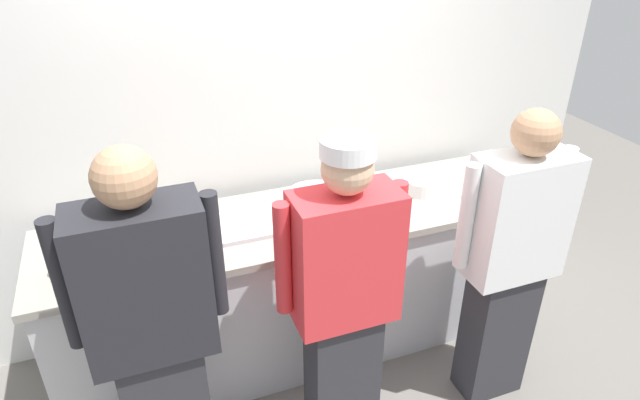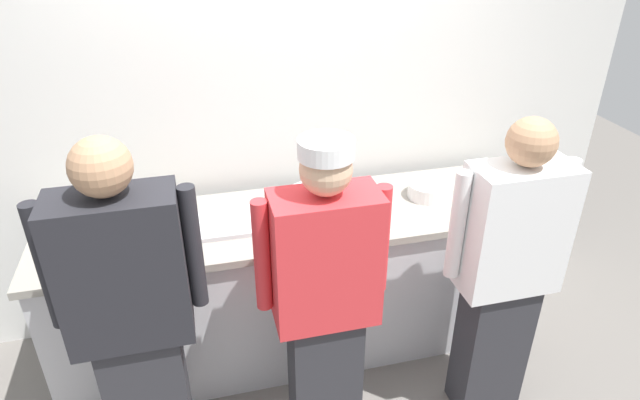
{
  "view_description": "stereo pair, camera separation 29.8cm",
  "coord_description": "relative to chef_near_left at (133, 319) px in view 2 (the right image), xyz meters",
  "views": [
    {
      "loc": [
        -0.79,
        -2.04,
        2.4
      ],
      "look_at": [
        0.13,
        0.41,
        0.96
      ],
      "focal_mm": 30.74,
      "sensor_mm": 36.0,
      "label": 1
    },
    {
      "loc": [
        -0.51,
        -2.12,
        2.4
      ],
      "look_at": [
        0.13,
        0.41,
        0.96
      ],
      "focal_mm": 30.74,
      "sensor_mm": 36.0,
      "label": 2
    }
  ],
  "objects": [
    {
      "name": "squeeze_bottle_secondary",
      "position": [
        1.98,
        0.61,
        0.1
      ],
      "size": [
        0.06,
        0.06,
        0.19
      ],
      "color": "#E5E066",
      "rests_on": "prep_counter"
    },
    {
      "name": "chef_center",
      "position": [
        0.8,
        -0.03,
        -0.03
      ],
      "size": [
        0.59,
        0.24,
        1.62
      ],
      "color": "#2D2D33",
      "rests_on": "ground"
    },
    {
      "name": "chef_near_left",
      "position": [
        0.0,
        0.0,
        0.0
      ],
      "size": [
        0.62,
        0.24,
        1.69
      ],
      "color": "#2D2D33",
      "rests_on": "ground"
    },
    {
      "name": "squeeze_bottle_primary",
      "position": [
        0.14,
        0.78,
        0.09
      ],
      "size": [
        0.06,
        0.06,
        0.19
      ],
      "color": "#E5E066",
      "rests_on": "prep_counter"
    },
    {
      "name": "plate_stack_front",
      "position": [
        -0.12,
        0.49,
        0.05
      ],
      "size": [
        0.21,
        0.21,
        0.1
      ],
      "color": "white",
      "rests_on": "prep_counter"
    },
    {
      "name": "sheet_tray",
      "position": [
        0.48,
        0.64,
        0.02
      ],
      "size": [
        0.45,
        0.31,
        0.02
      ],
      "primitive_type": "cube",
      "rotation": [
        0.0,
        0.0,
        -0.01
      ],
      "color": "#B7BABF",
      "rests_on": "prep_counter"
    },
    {
      "name": "chef_far_right",
      "position": [
        1.68,
        -0.03,
        -0.04
      ],
      "size": [
        0.6,
        0.24,
        1.62
      ],
      "color": "#2D2D33",
      "rests_on": "ground"
    },
    {
      "name": "mixing_bowl_steel",
      "position": [
        0.93,
        0.65,
        0.06
      ],
      "size": [
        0.33,
        0.33,
        0.12
      ],
      "primitive_type": "cylinder",
      "color": "#B7BABF",
      "rests_on": "prep_counter"
    },
    {
      "name": "ramekin_green_sauce",
      "position": [
        0.06,
        0.55,
        0.03
      ],
      "size": [
        0.08,
        0.08,
        0.05
      ],
      "color": "white",
      "rests_on": "prep_counter"
    },
    {
      "name": "squeeze_bottle_spare",
      "position": [
        1.82,
        0.46,
        0.09
      ],
      "size": [
        0.06,
        0.06,
        0.19
      ],
      "color": "red",
      "rests_on": "prep_counter"
    },
    {
      "name": "ground_plane",
      "position": [
        0.83,
        0.27,
        -0.9
      ],
      "size": [
        9.0,
        9.0,
        0.0
      ],
      "primitive_type": "plane",
      "color": "slate"
    },
    {
      "name": "deli_cup",
      "position": [
        -0.34,
        0.52,
        0.06
      ],
      "size": [
        0.09,
        0.09,
        0.1
      ],
      "primitive_type": "cylinder",
      "color": "white",
      "rests_on": "prep_counter"
    },
    {
      "name": "plate_stack_rear",
      "position": [
        1.59,
        0.67,
        0.05
      ],
      "size": [
        0.23,
        0.23,
        0.08
      ],
      "color": "white",
      "rests_on": "prep_counter"
    },
    {
      "name": "prep_counter",
      "position": [
        0.83,
        0.64,
        -0.44
      ],
      "size": [
        2.73,
        0.7,
        0.9
      ],
      "color": "silver",
      "rests_on": "ground"
    },
    {
      "name": "ramekin_yellow_sauce",
      "position": [
        1.21,
        0.72,
        0.03
      ],
      "size": [
        0.09,
        0.09,
        0.04
      ],
      "color": "white",
      "rests_on": "prep_counter"
    },
    {
      "name": "wall_back",
      "position": [
        0.83,
        1.13,
        0.48
      ],
      "size": [
        4.28,
        0.1,
        2.76
      ],
      "color": "silver",
      "rests_on": "ground"
    }
  ]
}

